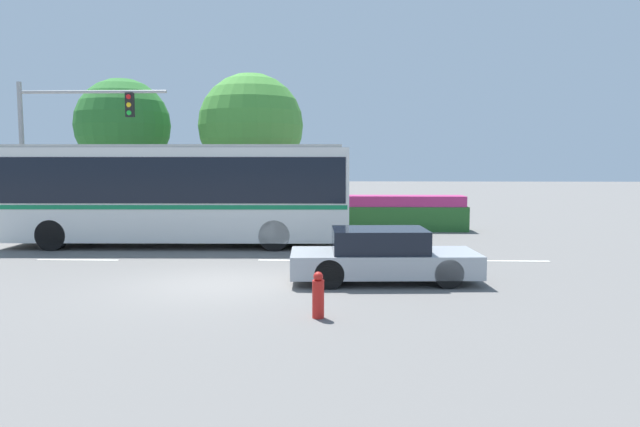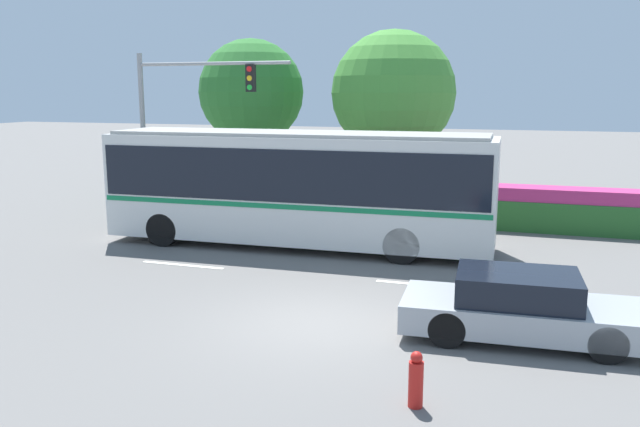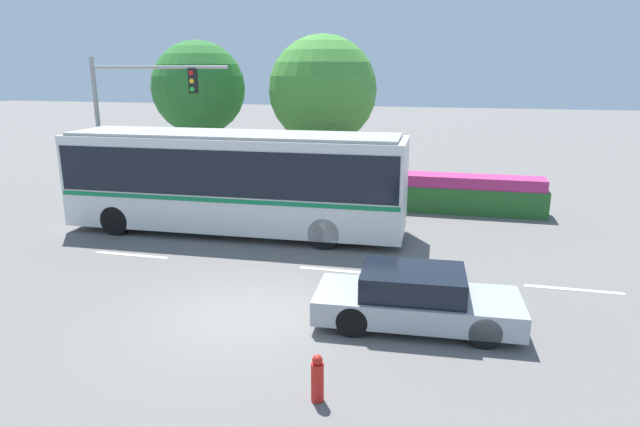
{
  "view_description": "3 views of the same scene",
  "coord_description": "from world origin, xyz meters",
  "px_view_note": "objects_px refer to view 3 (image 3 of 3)",
  "views": [
    {
      "loc": [
        2.86,
        -13.14,
        2.87
      ],
      "look_at": [
        2.22,
        5.19,
        1.2
      ],
      "focal_mm": 32.11,
      "sensor_mm": 36.0,
      "label": 1
    },
    {
      "loc": [
        3.84,
        -11.67,
        4.57
      ],
      "look_at": [
        -0.81,
        2.74,
        1.7
      ],
      "focal_mm": 36.2,
      "sensor_mm": 36.0,
      "label": 2
    },
    {
      "loc": [
        4.41,
        -10.78,
        5.49
      ],
      "look_at": [
        1.13,
        2.96,
        1.71
      ],
      "focal_mm": 30.62,
      "sensor_mm": 36.0,
      "label": 3
    }
  ],
  "objects_px": {
    "traffic_light_pole": "(129,108)",
    "street_tree_left": "(199,88)",
    "sedan_foreground": "(416,299)",
    "city_bus": "(234,177)",
    "fire_hydrant": "(317,379)",
    "street_tree_centre": "(323,90)"
  },
  "relations": [
    {
      "from": "sedan_foreground",
      "to": "street_tree_left",
      "type": "xyz_separation_m",
      "value": [
        -11.23,
        13.21,
        3.94
      ]
    },
    {
      "from": "sedan_foreground",
      "to": "city_bus",
      "type": "bearing_deg",
      "value": 135.83
    },
    {
      "from": "traffic_light_pole",
      "to": "fire_hydrant",
      "type": "xyz_separation_m",
      "value": [
        10.38,
        -11.44,
        -3.54
      ]
    },
    {
      "from": "traffic_light_pole",
      "to": "street_tree_centre",
      "type": "height_order",
      "value": "street_tree_centre"
    },
    {
      "from": "city_bus",
      "to": "sedan_foreground",
      "type": "relative_size",
      "value": 2.56
    },
    {
      "from": "street_tree_centre",
      "to": "street_tree_left",
      "type": "bearing_deg",
      "value": 178.99
    },
    {
      "from": "sedan_foreground",
      "to": "fire_hydrant",
      "type": "distance_m",
      "value": 3.57
    },
    {
      "from": "traffic_light_pole",
      "to": "fire_hydrant",
      "type": "height_order",
      "value": "traffic_light_pole"
    },
    {
      "from": "city_bus",
      "to": "street_tree_centre",
      "type": "height_order",
      "value": "street_tree_centre"
    },
    {
      "from": "sedan_foreground",
      "to": "fire_hydrant",
      "type": "relative_size",
      "value": 5.24
    },
    {
      "from": "sedan_foreground",
      "to": "fire_hydrant",
      "type": "height_order",
      "value": "sedan_foreground"
    },
    {
      "from": "city_bus",
      "to": "sedan_foreground",
      "type": "distance_m",
      "value": 8.73
    },
    {
      "from": "street_tree_left",
      "to": "sedan_foreground",
      "type": "bearing_deg",
      "value": -49.64
    },
    {
      "from": "fire_hydrant",
      "to": "sedan_foreground",
      "type": "bearing_deg",
      "value": 66.6
    },
    {
      "from": "street_tree_left",
      "to": "street_tree_centre",
      "type": "distance_m",
      "value": 6.07
    },
    {
      "from": "traffic_light_pole",
      "to": "sedan_foreground",
      "type": "bearing_deg",
      "value": -34.72
    },
    {
      "from": "sedan_foreground",
      "to": "traffic_light_pole",
      "type": "relative_size",
      "value": 0.76
    },
    {
      "from": "city_bus",
      "to": "street_tree_left",
      "type": "relative_size",
      "value": 1.71
    },
    {
      "from": "city_bus",
      "to": "traffic_light_pole",
      "type": "distance_m",
      "value": 6.2
    },
    {
      "from": "fire_hydrant",
      "to": "street_tree_left",
      "type": "bearing_deg",
      "value": 120.78
    },
    {
      "from": "city_bus",
      "to": "sedan_foreground",
      "type": "xyz_separation_m",
      "value": [
        6.49,
        -5.69,
        -1.33
      ]
    },
    {
      "from": "traffic_light_pole",
      "to": "street_tree_left",
      "type": "height_order",
      "value": "street_tree_left"
    }
  ]
}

